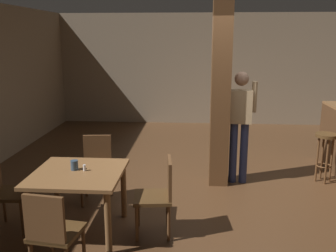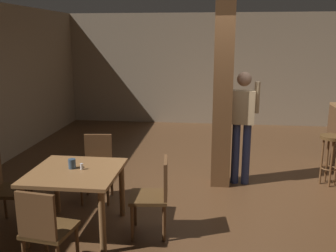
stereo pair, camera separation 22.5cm
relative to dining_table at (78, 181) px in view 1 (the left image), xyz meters
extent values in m
plane|color=#4C301C|center=(1.78, 1.33, -0.63)|extent=(10.80, 10.80, 0.00)
cube|color=gray|center=(1.78, 5.83, 0.77)|extent=(8.00, 0.10, 2.80)
cube|color=brown|center=(1.67, 1.63, 0.77)|extent=(0.28, 0.28, 2.80)
cube|color=brown|center=(0.00, 0.00, 0.10)|extent=(0.99, 0.99, 0.04)
cylinder|color=brown|center=(0.43, 0.43, -0.28)|extent=(0.07, 0.07, 0.71)
cylinder|color=brown|center=(-0.43, 0.43, -0.28)|extent=(0.07, 0.07, 0.71)
cylinder|color=brown|center=(0.43, -0.43, -0.28)|extent=(0.07, 0.07, 0.71)
cylinder|color=brown|center=(-0.43, -0.43, -0.28)|extent=(0.07, 0.07, 0.71)
cube|color=#4C3319|center=(0.84, 0.03, -0.18)|extent=(0.46, 0.46, 0.04)
cube|color=brown|center=(1.03, 0.05, 0.05)|extent=(0.08, 0.38, 0.45)
cylinder|color=brown|center=(0.68, -0.17, -0.40)|extent=(0.04, 0.04, 0.43)
cylinder|color=brown|center=(0.64, 0.18, -0.40)|extent=(0.04, 0.04, 0.43)
cylinder|color=brown|center=(1.03, -0.13, -0.40)|extent=(0.04, 0.04, 0.43)
cylinder|color=brown|center=(0.99, 0.22, -0.40)|extent=(0.04, 0.04, 0.43)
cube|color=#4C3319|center=(-0.02, 0.82, -0.18)|extent=(0.46, 0.46, 0.04)
cube|color=brown|center=(-0.04, 1.01, 0.05)|extent=(0.38, 0.08, 0.45)
cylinder|color=brown|center=(0.17, 0.67, -0.40)|extent=(0.04, 0.04, 0.43)
cylinder|color=brown|center=(-0.18, 0.63, -0.40)|extent=(0.04, 0.04, 0.43)
cylinder|color=brown|center=(0.13, 1.02, -0.40)|extent=(0.04, 0.04, 0.43)
cylinder|color=brown|center=(-0.21, 0.98, -0.40)|extent=(0.04, 0.04, 0.43)
cube|color=#4C3319|center=(0.04, -0.81, -0.18)|extent=(0.47, 0.47, 0.04)
cube|color=brown|center=(0.01, -1.00, 0.05)|extent=(0.38, 0.09, 0.45)
cylinder|color=brown|center=(-0.11, -0.61, -0.40)|extent=(0.04, 0.04, 0.43)
cylinder|color=brown|center=(0.23, -0.66, -0.40)|extent=(0.04, 0.04, 0.43)
cube|color=#4C3319|center=(-0.81, 0.01, -0.18)|extent=(0.45, 0.45, 0.04)
cylinder|color=brown|center=(-0.65, 0.20, -0.40)|extent=(0.04, 0.04, 0.43)
cylinder|color=brown|center=(-0.62, -0.15, -0.40)|extent=(0.04, 0.04, 0.43)
cylinder|color=brown|center=(-1.00, 0.17, -0.40)|extent=(0.04, 0.04, 0.43)
cylinder|color=#33475B|center=(-0.05, 0.06, 0.17)|extent=(0.08, 0.08, 0.11)
cylinder|color=silver|center=(0.07, 0.04, 0.15)|extent=(0.03, 0.03, 0.07)
cube|color=tan|center=(1.98, 1.70, 0.57)|extent=(0.35, 0.23, 0.50)
sphere|color=#997056|center=(1.98, 1.70, 0.99)|extent=(0.23, 0.23, 0.21)
cylinder|color=navy|center=(2.06, 1.70, -0.15)|extent=(0.13, 0.13, 0.95)
cylinder|color=navy|center=(1.90, 1.71, -0.15)|extent=(0.13, 0.13, 0.95)
cylinder|color=tan|center=(2.17, 1.69, 0.72)|extent=(0.09, 0.09, 0.46)
cylinder|color=tan|center=(1.79, 1.72, 0.72)|extent=(0.09, 0.09, 0.46)
cylinder|color=#4C3319|center=(3.32, 1.81, 0.12)|extent=(0.33, 0.33, 0.05)
torus|color=brown|center=(3.32, 1.81, -0.37)|extent=(0.23, 0.23, 0.02)
cylinder|color=brown|center=(3.32, 1.92, -0.27)|extent=(0.03, 0.03, 0.72)
cylinder|color=brown|center=(3.32, 1.71, -0.27)|extent=(0.03, 0.03, 0.72)
cylinder|color=brown|center=(3.42, 1.81, -0.27)|extent=(0.03, 0.03, 0.72)
cylinder|color=brown|center=(3.21, 1.81, -0.27)|extent=(0.03, 0.03, 0.72)
camera|label=1|loc=(1.29, -3.87, 1.59)|focal=40.00mm
camera|label=2|loc=(1.51, -3.84, 1.59)|focal=40.00mm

